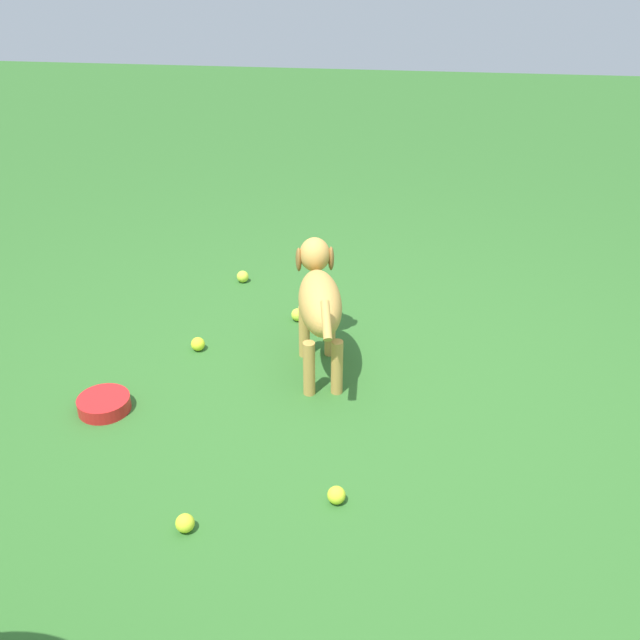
{
  "coord_description": "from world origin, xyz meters",
  "views": [
    {
      "loc": [
        0.19,
        -2.55,
        1.88
      ],
      "look_at": [
        -0.14,
        0.23,
        0.28
      ],
      "focal_mm": 41.62,
      "sensor_mm": 36.0,
      "label": 1
    }
  ],
  "objects_px": {
    "dog": "(319,299)",
    "water_bowl": "(104,404)",
    "tennis_ball_0": "(185,523)",
    "tennis_ball_1": "(243,277)",
    "tennis_ball_2": "(198,344)",
    "tennis_ball_3": "(336,495)",
    "tennis_ball_4": "(298,315)"
  },
  "relations": [
    {
      "from": "tennis_ball_3",
      "to": "water_bowl",
      "type": "distance_m",
      "value": 1.11
    },
    {
      "from": "dog",
      "to": "tennis_ball_0",
      "type": "bearing_deg",
      "value": 150.92
    },
    {
      "from": "tennis_ball_4",
      "to": "water_bowl",
      "type": "xyz_separation_m",
      "value": [
        -0.7,
        -0.84,
        -0.0
      ]
    },
    {
      "from": "tennis_ball_4",
      "to": "dog",
      "type": "bearing_deg",
      "value": -69.01
    },
    {
      "from": "dog",
      "to": "tennis_ball_0",
      "type": "distance_m",
      "value": 1.15
    },
    {
      "from": "tennis_ball_4",
      "to": "water_bowl",
      "type": "distance_m",
      "value": 1.1
    },
    {
      "from": "water_bowl",
      "to": "tennis_ball_4",
      "type": "bearing_deg",
      "value": 50.34
    },
    {
      "from": "tennis_ball_0",
      "to": "tennis_ball_4",
      "type": "bearing_deg",
      "value": 83.25
    },
    {
      "from": "tennis_ball_0",
      "to": "tennis_ball_1",
      "type": "relative_size",
      "value": 1.0
    },
    {
      "from": "tennis_ball_3",
      "to": "water_bowl",
      "type": "height_order",
      "value": "tennis_ball_3"
    },
    {
      "from": "dog",
      "to": "tennis_ball_0",
      "type": "relative_size",
      "value": 11.87
    },
    {
      "from": "dog",
      "to": "tennis_ball_1",
      "type": "relative_size",
      "value": 11.87
    },
    {
      "from": "tennis_ball_0",
      "to": "tennis_ball_2",
      "type": "relative_size",
      "value": 1.0
    },
    {
      "from": "dog",
      "to": "tennis_ball_3",
      "type": "height_order",
      "value": "dog"
    },
    {
      "from": "tennis_ball_1",
      "to": "tennis_ball_2",
      "type": "xyz_separation_m",
      "value": [
        -0.06,
        -0.73,
        0.0
      ]
    },
    {
      "from": "tennis_ball_2",
      "to": "dog",
      "type": "bearing_deg",
      "value": -7.63
    },
    {
      "from": "water_bowl",
      "to": "tennis_ball_1",
      "type": "bearing_deg",
      "value": 74.97
    },
    {
      "from": "tennis_ball_1",
      "to": "tennis_ball_2",
      "type": "relative_size",
      "value": 1.0
    },
    {
      "from": "tennis_ball_2",
      "to": "water_bowl",
      "type": "bearing_deg",
      "value": -117.96
    },
    {
      "from": "tennis_ball_3",
      "to": "tennis_ball_4",
      "type": "bearing_deg",
      "value": 104.23
    },
    {
      "from": "tennis_ball_1",
      "to": "water_bowl",
      "type": "distance_m",
      "value": 1.28
    },
    {
      "from": "dog",
      "to": "tennis_ball_0",
      "type": "height_order",
      "value": "dog"
    },
    {
      "from": "tennis_ball_0",
      "to": "water_bowl",
      "type": "height_order",
      "value": "tennis_ball_0"
    },
    {
      "from": "tennis_ball_2",
      "to": "water_bowl",
      "type": "distance_m",
      "value": 0.58
    },
    {
      "from": "tennis_ball_4",
      "to": "tennis_ball_2",
      "type": "bearing_deg",
      "value": -141.99
    },
    {
      "from": "dog",
      "to": "water_bowl",
      "type": "bearing_deg",
      "value": 104.98
    },
    {
      "from": "tennis_ball_0",
      "to": "tennis_ball_3",
      "type": "relative_size",
      "value": 1.0
    },
    {
      "from": "water_bowl",
      "to": "tennis_ball_0",
      "type": "bearing_deg",
      "value": -50.0
    },
    {
      "from": "tennis_ball_2",
      "to": "tennis_ball_1",
      "type": "bearing_deg",
      "value": 85.09
    },
    {
      "from": "dog",
      "to": "tennis_ball_4",
      "type": "bearing_deg",
      "value": 9.44
    },
    {
      "from": "tennis_ball_1",
      "to": "tennis_ball_3",
      "type": "distance_m",
      "value": 1.81
    },
    {
      "from": "tennis_ball_3",
      "to": "water_bowl",
      "type": "bearing_deg",
      "value": 157.14
    }
  ]
}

